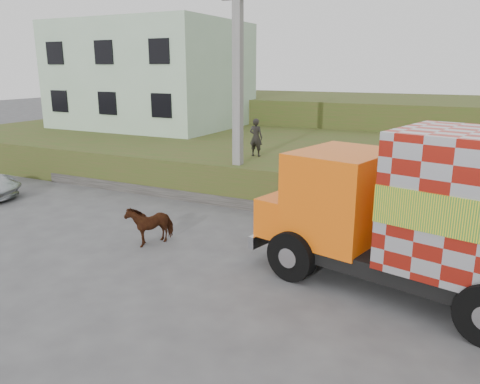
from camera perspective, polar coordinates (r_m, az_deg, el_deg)
The scene contains 9 objects.
ground at distance 13.27m, azimuth -5.42°, elevation -6.98°, with size 120.00×120.00×0.00m, color #474749.
embankment at distance 21.84m, azimuth 8.54°, elevation 3.72°, with size 40.00×12.00×1.50m, color #3A551C.
embankment_far at distance 33.24m, azimuth 15.20°, elevation 8.50°, with size 40.00×12.00×3.00m, color #3A551C.
retaining_strip at distance 17.59m, azimuth -3.75°, elevation -0.71°, with size 16.00×0.50×0.40m, color #595651.
building at distance 29.28m, azimuth -10.64°, elevation 13.84°, with size 10.00×8.00×6.00m, color #B7D7B9.
utility_pole at distance 16.84m, azimuth -0.27°, elevation 12.00°, with size 1.20×0.30×8.00m.
cargo_truck at distance 10.70m, azimuth 25.75°, elevation -2.97°, with size 8.75×4.51×3.73m.
cow at distance 13.79m, azimuth -10.88°, elevation -3.81°, with size 0.61×1.35×1.14m, color #321B0C.
pedestrian at distance 18.70m, azimuth 1.96°, elevation 6.67°, with size 0.55×0.36×1.50m, color #302E2B.
Camera 1 is at (6.61, -10.40, 4.94)m, focal length 35.00 mm.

